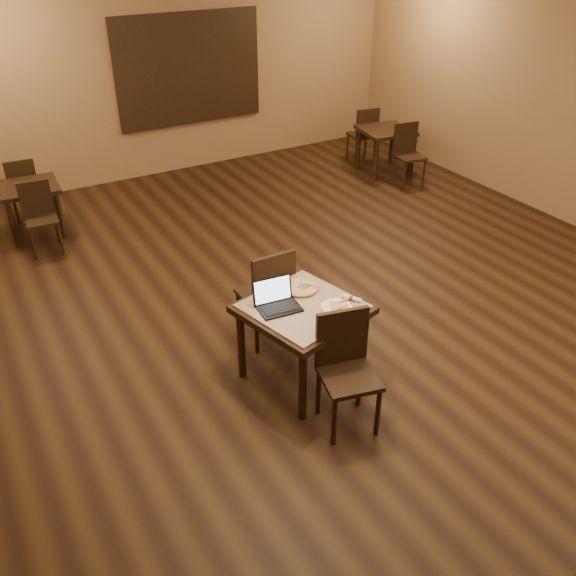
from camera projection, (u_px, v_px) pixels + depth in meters
ground at (343, 323)px, 6.25m from camera, size 10.00×10.00×0.00m
wall_back at (158, 76)px, 9.14m from camera, size 8.00×0.02×3.00m
ceiling at (361, 2)px, 4.68m from camera, size 8.00×10.00×0.02m
mural at (189, 69)px, 9.30m from camera, size 2.34×0.05×1.64m
tiled_table at (303, 315)px, 5.19m from camera, size 1.11×1.11×0.76m
chair_main_near at (345, 363)px, 4.80m from camera, size 0.52×0.52×0.99m
chair_main_far at (268, 292)px, 5.68m from camera, size 0.44×0.44×1.01m
laptop at (276, 300)px, 5.09m from camera, size 0.37×0.31×0.24m
plate at (337, 307)px, 5.09m from camera, size 0.26×0.26×0.01m
pizza_slice at (337, 306)px, 5.08m from camera, size 0.21×0.21×0.02m
pizza_pan at (300, 288)px, 5.36m from camera, size 0.35×0.35×0.01m
pizza_whole at (300, 287)px, 5.35m from camera, size 0.33×0.33×0.02m
spatula at (303, 287)px, 5.34m from camera, size 0.18×0.24×0.01m
napkin_roll at (351, 298)px, 5.19m from camera, size 0.13×0.17×0.04m
other_table_a at (385, 136)px, 9.58m from camera, size 0.87×0.87×0.71m
other_table_a_chair_near at (408, 150)px, 9.23m from camera, size 0.46×0.46×0.92m
other_table_a_chair_far at (364, 132)px, 10.01m from camera, size 0.46×0.46×0.92m
other_table_b at (30, 194)px, 7.71m from camera, size 0.76×0.76×0.67m
other_table_b_chair_near at (39, 213)px, 7.38m from camera, size 0.40×0.40×0.86m
other_table_b_chair_far at (23, 186)px, 8.11m from camera, size 0.40×0.40×0.86m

